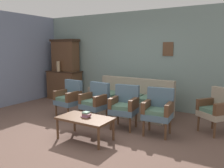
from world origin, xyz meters
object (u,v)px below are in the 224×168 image
at_px(vase_on_cabinet, 58,66).
at_px(armchair_row_middle, 158,109).
at_px(floral_couch, 130,101).
at_px(armchair_near_couch_end, 95,101).
at_px(book_stack_on_table, 86,115).
at_px(wingback_chair_by_fireplace, 217,108).
at_px(armchair_near_cabinet, 125,105).
at_px(side_cabinet, 64,85).
at_px(coffee_table, 85,120).
at_px(armchair_by_doorway, 69,97).

relative_size(vase_on_cabinet, armchair_row_middle, 0.37).
distance_m(floral_couch, armchair_row_middle, 1.49).
bearing_deg(armchair_near_couch_end, book_stack_on_table, -64.59).
bearing_deg(armchair_row_middle, book_stack_on_table, -138.24).
bearing_deg(wingback_chair_by_fireplace, floral_couch, 170.58).
relative_size(armchair_near_cabinet, wingback_chair_by_fireplace, 1.00).
xyz_separation_m(armchair_near_couch_end, wingback_chair_by_fireplace, (2.44, 0.66, 0.00)).
distance_m(side_cabinet, book_stack_on_table, 3.66).
bearing_deg(coffee_table, floral_couch, 91.27).
xyz_separation_m(armchair_near_couch_end, coffee_table, (0.43, -0.94, -0.12)).
bearing_deg(armchair_by_doorway, armchair_near_cabinet, 0.13).
relative_size(floral_couch, coffee_table, 2.14).
relative_size(armchair_by_doorway, wingback_chair_by_fireplace, 1.00).
relative_size(armchair_by_doorway, coffee_table, 0.90).
distance_m(vase_on_cabinet, wingback_chair_by_fireplace, 4.90).
height_order(armchair_near_couch_end, wingback_chair_by_fireplace, same).
distance_m(armchair_near_cabinet, armchair_row_middle, 0.73).
distance_m(side_cabinet, armchair_row_middle, 4.07).
xyz_separation_m(floral_couch, coffee_table, (0.04, -1.95, 0.05)).
xyz_separation_m(side_cabinet, armchair_by_doorway, (1.53, -1.51, 0.03)).
relative_size(armchair_by_doorway, armchair_row_middle, 1.00).
height_order(floral_couch, book_stack_on_table, floral_couch).
bearing_deg(coffee_table, armchair_near_couch_end, 114.42).
bearing_deg(armchair_by_doorway, armchair_near_couch_end, 0.44).
distance_m(armchair_near_couch_end, armchair_row_middle, 1.48).
distance_m(vase_on_cabinet, floral_couch, 2.88).
xyz_separation_m(wingback_chair_by_fireplace, coffee_table, (-2.01, -1.61, -0.12)).
bearing_deg(vase_on_cabinet, armchair_row_middle, -18.74).
height_order(coffee_table, book_stack_on_table, book_stack_on_table).
distance_m(vase_on_cabinet, coffee_table, 3.67).
distance_m(coffee_table, book_stack_on_table, 0.09).
relative_size(wingback_chair_by_fireplace, coffee_table, 0.90).
bearing_deg(side_cabinet, armchair_row_middle, -21.49).
distance_m(armchair_by_doorway, coffee_table, 1.53).
bearing_deg(armchair_row_middle, wingback_chair_by_fireplace, 34.25).
distance_m(floral_couch, armchair_near_cabinet, 1.09).
bearing_deg(coffee_table, armchair_near_cabinet, 71.26).
bearing_deg(armchair_row_middle, armchair_near_cabinet, -179.09).
distance_m(armchair_row_middle, wingback_chair_by_fireplace, 1.17).
bearing_deg(vase_on_cabinet, armchair_by_doorway, -39.52).
bearing_deg(armchair_near_cabinet, armchair_by_doorway, -179.87).
relative_size(armchair_near_couch_end, book_stack_on_table, 5.14).
bearing_deg(armchair_row_middle, armchair_near_couch_end, -179.65).
relative_size(armchair_by_doorway, armchair_near_couch_end, 1.00).
xyz_separation_m(coffee_table, book_stack_on_table, (0.01, 0.02, 0.09)).
bearing_deg(wingback_chair_by_fireplace, armchair_near_couch_end, -164.76).
distance_m(armchair_near_couch_end, coffee_table, 1.04).
bearing_deg(vase_on_cabinet, floral_couch, -6.42).
relative_size(vase_on_cabinet, armchair_by_doorway, 0.37).
bearing_deg(floral_couch, vase_on_cabinet, 173.58).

